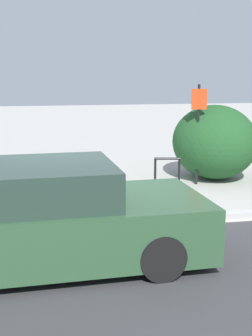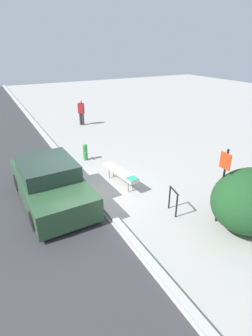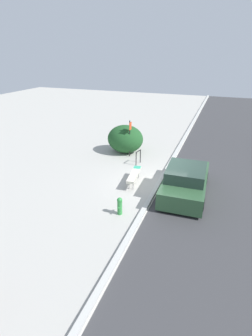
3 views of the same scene
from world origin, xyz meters
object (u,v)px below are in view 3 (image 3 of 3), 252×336
object	(u,v)px
sign_post	(130,135)
fire_hydrant	(120,205)
bench	(134,175)
bike_rack	(138,156)
parked_car_near	(185,181)

from	to	relation	value
sign_post	fire_hydrant	size ratio (longest dim) A/B	3.01
bench	fire_hydrant	size ratio (longest dim) A/B	2.47
fire_hydrant	bike_rack	bearing A→B (deg)	9.96
sign_post	fire_hydrant	bearing A→B (deg)	-163.84
bike_rack	sign_post	bearing A→B (deg)	42.09
bench	bike_rack	distance (m)	2.49
bike_rack	parked_car_near	xyz separation A→B (m)	(-2.57, -3.12, 0.14)
sign_post	fire_hydrant	distance (m)	6.53
sign_post	bike_rack	bearing A→B (deg)	-137.91
bike_rack	sign_post	distance (m)	1.58
sign_post	parked_car_near	xyz separation A→B (m)	(-3.54, -4.00, -0.75)
bench	fire_hydrant	xyz separation A→B (m)	(-2.81, -0.35, -0.07)
bike_rack	bench	bearing A→B (deg)	-166.70
parked_car_near	sign_post	bearing A→B (deg)	46.82
bench	parked_car_near	size ratio (longest dim) A/B	0.45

